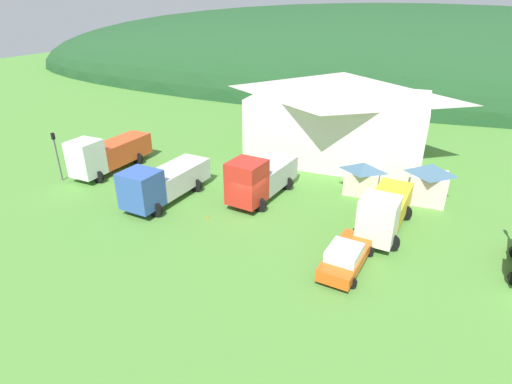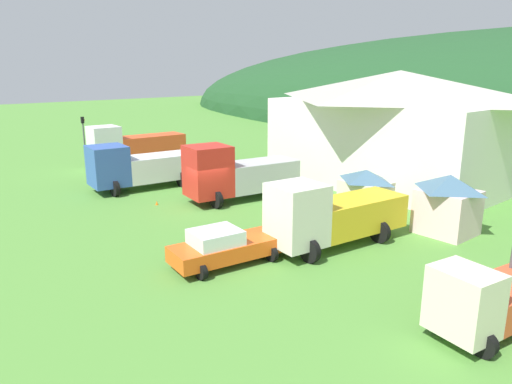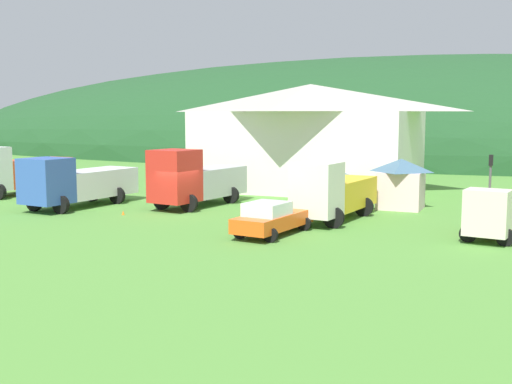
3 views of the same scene
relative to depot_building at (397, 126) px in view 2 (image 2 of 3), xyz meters
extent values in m
plane|color=#518C38|center=(-3.12, -14.94, -4.21)|extent=(200.00, 200.00, 0.00)
cube|color=white|center=(0.00, 0.00, -1.18)|extent=(15.92, 11.34, 6.05)
pyramid|color=#B7B2A3|center=(0.00, 0.00, 2.90)|extent=(17.20, 12.25, 2.12)
cube|color=beige|center=(3.71, -8.31, -3.24)|extent=(2.63, 2.06, 1.94)
pyramid|color=#42667F|center=(3.71, -8.31, -1.93)|extent=(2.84, 2.22, 0.68)
cube|color=beige|center=(8.62, -7.98, -3.05)|extent=(2.63, 2.48, 2.31)
pyramid|color=#42667F|center=(8.62, -7.98, -1.50)|extent=(2.84, 2.68, 0.81)
cube|color=white|center=(-18.50, -14.71, -2.14)|extent=(2.47, 2.47, 3.04)
cube|color=black|center=(-18.50, -14.83, -1.47)|extent=(1.36, 1.94, 0.97)
cube|color=#E04C23|center=(-18.24, -10.59, -2.68)|extent=(2.69, 6.06, 1.96)
cylinder|color=black|center=(-17.49, -14.77, -3.66)|extent=(1.10, 0.30, 1.10)
cylinder|color=black|center=(-19.51, -14.65, -3.66)|extent=(1.10, 0.30, 1.10)
cylinder|color=black|center=(-17.17, -9.76, -3.66)|extent=(1.10, 0.30, 1.10)
cylinder|color=black|center=(-19.19, -9.63, -3.66)|extent=(1.10, 0.30, 1.10)
cube|color=#3356AD|center=(-10.49, -17.89, -2.31)|extent=(2.78, 2.62, 2.71)
cube|color=black|center=(-10.50, -18.01, -1.71)|extent=(1.55, 2.03, 0.87)
cube|color=silver|center=(-10.06, -13.90, -2.80)|extent=(3.13, 5.91, 1.72)
cylinder|color=black|center=(-9.37, -18.01, -3.66)|extent=(1.10, 0.30, 1.10)
cylinder|color=black|center=(-11.60, -17.78, -3.66)|extent=(1.10, 0.30, 1.10)
cylinder|color=black|center=(-8.86, -13.17, -3.66)|extent=(1.10, 0.30, 1.10)
cylinder|color=black|center=(-11.09, -12.94, -3.66)|extent=(1.10, 0.30, 1.10)
cube|color=red|center=(-3.80, -14.29, -2.07)|extent=(2.75, 2.84, 3.17)
cube|color=black|center=(-3.82, -14.42, -1.38)|extent=(1.57, 2.18, 1.01)
cube|color=#B2B2B7|center=(-3.25, -10.58, -2.75)|extent=(3.10, 5.28, 1.82)
cylinder|color=black|center=(-2.75, -14.45, -3.66)|extent=(1.10, 0.30, 1.10)
cylinder|color=black|center=(-4.84, -14.14, -3.66)|extent=(1.10, 0.30, 1.10)
cylinder|color=black|center=(-2.10, -10.00, -3.66)|extent=(1.10, 0.30, 1.10)
cylinder|color=black|center=(-4.19, -9.69, -3.66)|extent=(1.10, 0.30, 1.10)
cube|color=silver|center=(5.78, -16.07, -2.25)|extent=(2.46, 2.46, 2.82)
cube|color=black|center=(5.77, -16.18, -1.63)|extent=(1.39, 1.91, 0.90)
cube|color=gold|center=(6.19, -12.40, -2.85)|extent=(2.78, 5.37, 1.63)
cylinder|color=black|center=(6.74, -16.17, -3.66)|extent=(1.10, 0.30, 1.10)
cylinder|color=black|center=(4.83, -15.96, -3.66)|extent=(1.10, 0.30, 1.10)
cylinder|color=black|center=(7.23, -11.73, -3.66)|extent=(1.10, 0.30, 1.10)
cylinder|color=black|center=(5.31, -11.52, -3.66)|extent=(1.10, 0.30, 1.10)
cube|color=beige|center=(14.23, -17.27, -2.77)|extent=(2.11, 1.76, 2.08)
cube|color=black|center=(14.22, -17.35, -2.31)|extent=(1.20, 1.33, 0.67)
cube|color=#DB512D|center=(14.61, -14.79, -3.27)|extent=(2.42, 3.78, 1.09)
cylinder|color=black|center=(15.02, -17.39, -3.81)|extent=(0.80, 0.30, 0.80)
cylinder|color=black|center=(13.43, -17.15, -3.81)|extent=(0.80, 0.30, 0.80)
cylinder|color=black|center=(13.89, -14.15, -3.81)|extent=(0.80, 0.30, 0.80)
cube|color=#EE5818|center=(4.53, -19.00, -3.52)|extent=(2.52, 5.32, 0.70)
cube|color=silver|center=(4.45, -19.61, -2.86)|extent=(1.98, 2.25, 0.62)
cylinder|color=black|center=(5.12, -20.83, -3.87)|extent=(0.68, 0.24, 0.68)
cylinder|color=black|center=(3.49, -20.62, -3.87)|extent=(0.68, 0.24, 0.68)
cylinder|color=black|center=(5.56, -17.37, -3.87)|extent=(0.68, 0.24, 0.68)
cylinder|color=black|center=(3.93, -17.16, -3.87)|extent=(0.68, 0.24, 0.68)
cylinder|color=#4C4C51|center=(-20.80, -15.55, -2.35)|extent=(0.12, 0.12, 3.71)
cube|color=black|center=(-20.80, -15.55, -0.22)|extent=(0.20, 0.24, 0.55)
sphere|color=red|center=(-20.80, -15.42, -0.22)|extent=(0.14, 0.14, 0.14)
cylinder|color=#4C4C51|center=(14.09, -13.63, -2.57)|extent=(0.12, 0.12, 3.29)
cone|color=orange|center=(-5.77, -16.88, -4.21)|extent=(0.36, 0.36, 0.50)
camera|label=1|loc=(7.03, -39.06, 9.83)|focal=28.30mm
camera|label=2|loc=(20.26, -30.68, 4.18)|focal=33.51mm
camera|label=3|loc=(15.81, -47.18, 1.63)|focal=44.29mm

